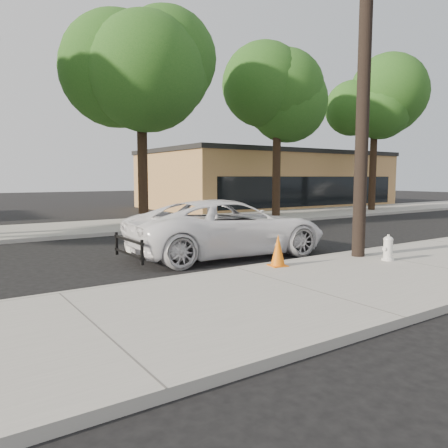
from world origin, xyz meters
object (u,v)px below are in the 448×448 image
Objects in this scene: fire_hydrant at (388,249)px; traffic_cone at (278,251)px; police_cruiser at (228,228)px; utility_pole at (364,82)px.

fire_hydrant is 0.81× the size of traffic_cone.
police_cruiser is 7.62× the size of traffic_cone.
traffic_cone is at bearing 178.29° from police_cruiser.
police_cruiser is 2.54m from traffic_cone.
police_cruiser is 4.34m from fire_hydrant.
utility_pole is 14.53× the size of fire_hydrant.
fire_hydrant is (0.12, -0.83, -4.25)m from utility_pole.
traffic_cone is at bearing 160.11° from fire_hydrant.
traffic_cone is (-0.29, -2.51, -0.29)m from police_cruiser.
utility_pole is at bearing 98.69° from fire_hydrant.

